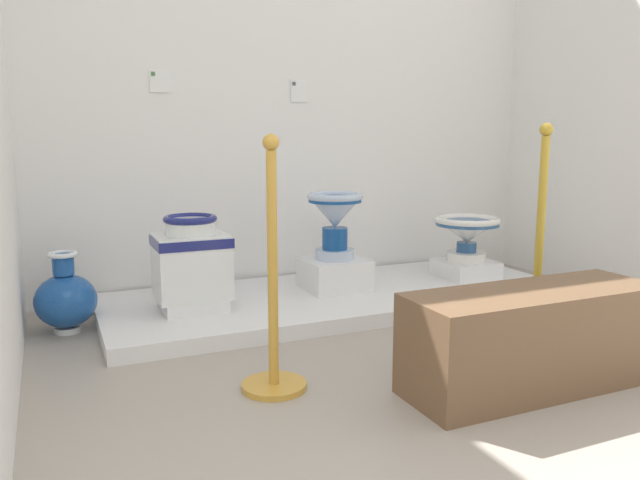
{
  "coord_description": "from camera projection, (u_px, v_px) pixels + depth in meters",
  "views": [
    {
      "loc": [
        0.15,
        -0.62,
        0.99
      ],
      "look_at": [
        1.58,
        2.6,
        0.4
      ],
      "focal_mm": 34.58,
      "sensor_mm": 36.0,
      "label": 1
    }
  ],
  "objects": [
    {
      "name": "ground_plane",
      "position": [
        534.0,
        418.0,
        2.22
      ],
      "size": [
        5.41,
        5.95,
        0.02
      ],
      "primitive_type": "cube",
      "color": "#A3998C"
    },
    {
      "name": "wall_back",
      "position": [
        301.0,
        33.0,
        3.93
      ],
      "size": [
        3.61,
        0.06,
        3.29
      ],
      "primitive_type": "cube",
      "color": "white",
      "rests_on": "ground_plane"
    },
    {
      "name": "display_platform",
      "position": [
        339.0,
        297.0,
        3.68
      ],
      "size": [
        2.73,
        1.05,
        0.08
      ],
      "primitive_type": "cube",
      "color": "white",
      "rests_on": "ground_plane"
    },
    {
      "name": "plinth_block_central_ornate",
      "position": [
        193.0,
        303.0,
        3.28
      ],
      "size": [
        0.33,
        0.31,
        0.06
      ],
      "primitive_type": "cube",
      "color": "white",
      "rests_on": "display_platform"
    },
    {
      "name": "antique_toilet_central_ornate",
      "position": [
        191.0,
        257.0,
        3.24
      ],
      "size": [
        0.38,
        0.31,
        0.44
      ],
      "color": "white",
      "rests_on": "plinth_block_central_ornate"
    },
    {
      "name": "plinth_block_slender_white",
      "position": [
        335.0,
        274.0,
        3.72
      ],
      "size": [
        0.37,
        0.35,
        0.18
      ],
      "primitive_type": "cube",
      "color": "white",
      "rests_on": "display_platform"
    },
    {
      "name": "antique_toilet_slender_white",
      "position": [
        335.0,
        215.0,
        3.66
      ],
      "size": [
        0.33,
        0.33,
        0.4
      ],
      "color": "silver",
      "rests_on": "plinth_block_slender_white"
    },
    {
      "name": "plinth_block_pale_glazed",
      "position": [
        466.0,
        269.0,
        4.03
      ],
      "size": [
        0.34,
        0.34,
        0.11
      ],
      "primitive_type": "cube",
      "color": "white",
      "rests_on": "display_platform"
    },
    {
      "name": "antique_toilet_pale_glazed",
      "position": [
        467.0,
        231.0,
        3.99
      ],
      "size": [
        0.42,
        0.42,
        0.29
      ],
      "color": "white",
      "rests_on": "plinth_block_pale_glazed"
    },
    {
      "name": "info_placard_first",
      "position": [
        160.0,
        81.0,
        3.59
      ],
      "size": [
        0.12,
        0.01,
        0.13
      ],
      "color": "white"
    },
    {
      "name": "info_placard_second",
      "position": [
        299.0,
        91.0,
        3.94
      ],
      "size": [
        0.11,
        0.01,
        0.14
      ],
      "color": "white"
    },
    {
      "name": "decorative_vase_companion",
      "position": [
        66.0,
        299.0,
        3.13
      ],
      "size": [
        0.31,
        0.31,
        0.42
      ],
      "color": "white",
      "rests_on": "ground_plane"
    },
    {
      "name": "stanchion_post_near_left",
      "position": [
        273.0,
        318.0,
        2.4
      ],
      "size": [
        0.26,
        0.26,
        1.0
      ],
      "color": "gold",
      "rests_on": "ground_plane"
    },
    {
      "name": "stanchion_post_near_right",
      "position": [
        538.0,
        271.0,
        2.98
      ],
      "size": [
        0.23,
        0.23,
        1.05
      ],
      "color": "gold",
      "rests_on": "ground_plane"
    },
    {
      "name": "museum_bench",
      "position": [
        532.0,
        339.0,
        2.44
      ],
      "size": [
        1.06,
        0.36,
        0.4
      ],
      "primitive_type": "cube",
      "color": "brown",
      "rests_on": "ground_plane"
    }
  ]
}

